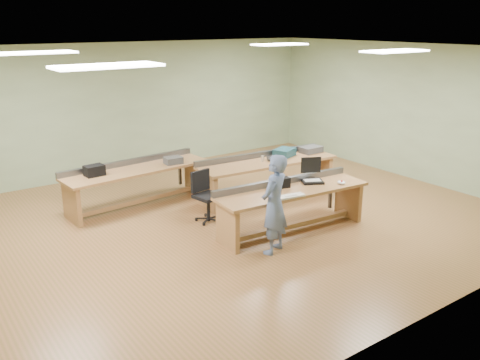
# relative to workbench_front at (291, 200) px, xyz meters

# --- Properties ---
(floor) EXTENTS (10.00, 10.00, 0.00)m
(floor) POSITION_rel_workbench_front_xyz_m (-0.75, 1.00, -0.55)
(floor) COLOR brown
(floor) RESTS_ON ground
(ceiling) EXTENTS (10.00, 10.00, 0.00)m
(ceiling) POSITION_rel_workbench_front_xyz_m (-0.75, 1.00, 2.45)
(ceiling) COLOR silver
(ceiling) RESTS_ON wall_back
(wall_back) EXTENTS (10.00, 0.04, 3.00)m
(wall_back) POSITION_rel_workbench_front_xyz_m (-0.75, 5.00, 0.95)
(wall_back) COLOR #97AF84
(wall_back) RESTS_ON floor
(wall_front) EXTENTS (10.00, 0.04, 3.00)m
(wall_front) POSITION_rel_workbench_front_xyz_m (-0.75, -3.00, 0.95)
(wall_front) COLOR #97AF84
(wall_front) RESTS_ON floor
(wall_right) EXTENTS (0.04, 8.00, 3.00)m
(wall_right) POSITION_rel_workbench_front_xyz_m (4.25, 1.00, 0.95)
(wall_right) COLOR #97AF84
(wall_right) RESTS_ON floor
(fluor_panels) EXTENTS (6.20, 3.50, 0.03)m
(fluor_panels) POSITION_rel_workbench_front_xyz_m (-0.75, 1.00, 2.42)
(fluor_panels) COLOR white
(fluor_panels) RESTS_ON ceiling
(workbench_front) EXTENTS (2.78, 0.94, 0.86)m
(workbench_front) POSITION_rel_workbench_front_xyz_m (0.00, 0.00, 0.00)
(workbench_front) COLOR #9D6642
(workbench_front) RESTS_ON floor
(workbench_mid) EXTENTS (3.00, 1.01, 0.86)m
(workbench_mid) POSITION_rel_workbench_front_xyz_m (0.78, 1.66, 0.00)
(workbench_mid) COLOR #9D6642
(workbench_mid) RESTS_ON floor
(workbench_back) EXTENTS (2.93, 1.00, 0.86)m
(workbench_back) POSITION_rel_workbench_front_xyz_m (-1.60, 2.69, 0.00)
(workbench_back) COLOR #9D6642
(workbench_back) RESTS_ON floor
(person) EXTENTS (0.68, 0.58, 1.57)m
(person) POSITION_rel_workbench_front_xyz_m (-0.78, -0.49, 0.23)
(person) COLOR #6576A5
(person) RESTS_ON floor
(laptop_base) EXTENTS (0.45, 0.43, 0.04)m
(laptop_base) POSITION_rel_workbench_front_xyz_m (0.53, 0.06, 0.22)
(laptop_base) COLOR black
(laptop_base) RESTS_ON workbench_front
(laptop_screen) EXTENTS (0.32, 0.18, 0.28)m
(laptop_screen) POSITION_rel_workbench_front_xyz_m (0.59, 0.18, 0.48)
(laptop_screen) COLOR black
(laptop_screen) RESTS_ON laptop_base
(keyboard) EXTENTS (0.50, 0.22, 0.03)m
(keyboard) POSITION_rel_workbench_front_xyz_m (-0.29, -0.30, 0.21)
(keyboard) COLOR beige
(keyboard) RESTS_ON workbench_front
(trackball_mouse) EXTENTS (0.14, 0.16, 0.06)m
(trackball_mouse) POSITION_rel_workbench_front_xyz_m (0.87, -0.30, 0.23)
(trackball_mouse) COLOR white
(trackball_mouse) RESTS_ON workbench_front
(camera_bag) EXTENTS (0.28, 0.22, 0.17)m
(camera_bag) POSITION_rel_workbench_front_xyz_m (-0.08, 0.16, 0.28)
(camera_bag) COLOR black
(camera_bag) RESTS_ON workbench_front
(task_chair) EXTENTS (0.57, 0.57, 0.91)m
(task_chair) POSITION_rel_workbench_front_xyz_m (-0.94, 1.22, -0.22)
(task_chair) COLOR black
(task_chair) RESTS_ON floor
(parts_bin_teal) EXTENTS (0.54, 0.47, 0.16)m
(parts_bin_teal) POSITION_rel_workbench_front_xyz_m (1.31, 1.74, 0.27)
(parts_bin_teal) COLOR #163B47
(parts_bin_teal) RESTS_ON workbench_mid
(parts_bin_grey) EXTENTS (0.48, 0.31, 0.13)m
(parts_bin_grey) POSITION_rel_workbench_front_xyz_m (1.97, 1.64, 0.26)
(parts_bin_grey) COLOR #3E3E41
(parts_bin_grey) RESTS_ON workbench_mid
(mug) EXTENTS (0.16, 0.16, 0.11)m
(mug) POSITION_rel_workbench_front_xyz_m (0.82, 1.62, 0.25)
(mug) COLOR #3E3E41
(mug) RESTS_ON workbench_mid
(drinks_can) EXTENTS (0.07, 0.07, 0.12)m
(drinks_can) POSITION_rel_workbench_front_xyz_m (0.68, 1.67, 0.26)
(drinks_can) COLOR silver
(drinks_can) RESTS_ON workbench_mid
(storage_box_back) EXTENTS (0.36, 0.27, 0.19)m
(storage_box_back) POSITION_rel_workbench_front_xyz_m (-2.43, 2.67, 0.29)
(storage_box_back) COLOR black
(storage_box_back) RESTS_ON workbench_back
(tray_back) EXTENTS (0.35, 0.26, 0.13)m
(tray_back) POSITION_rel_workbench_front_xyz_m (-0.87, 2.56, 0.26)
(tray_back) COLOR #3E3E41
(tray_back) RESTS_ON workbench_back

